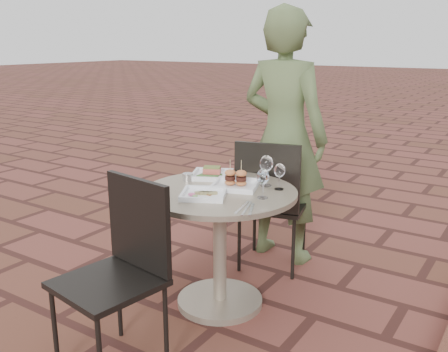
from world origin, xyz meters
The scene contains 13 objects.
ground centered at (0.00, 0.00, 0.00)m, with size 60.00×60.00×0.00m, color brown.
cafe_table centered at (0.29, -0.17, 0.48)m, with size 0.90×0.90×0.73m.
chair_far centered at (0.31, 0.42, 0.55)m, with size 0.53×0.53×0.93m.
chair_near centered at (0.19, -0.88, 0.55)m, with size 0.50×0.50×0.93m.
diner centered at (0.27, 0.69, 0.90)m, with size 0.66×0.43×1.80m, color #495B32.
plate_salmon centered at (0.08, 0.04, 0.75)m, with size 0.33×0.33×0.07m.
plate_sliders centered at (0.33, -0.07, 0.76)m, with size 0.33×0.33×0.17m.
plate_tuna centered at (0.28, -0.32, 0.74)m, with size 0.32×0.32×0.03m.
wine_glass_right centered at (0.57, -0.17, 0.85)m, with size 0.07×0.07×0.16m.
wine_glass_mid centered at (0.47, 0.05, 0.86)m, with size 0.08×0.08×0.19m.
wine_glass_far centered at (0.57, 0.03, 0.84)m, with size 0.07×0.07×0.15m.
steel_ramekin centered at (0.01, -0.11, 0.75)m, with size 0.06×0.06×0.05m, color silver.
cutlery_set centered at (0.59, -0.37, 0.73)m, with size 0.10×0.23×0.00m, color silver, non-canonical shape.
Camera 1 is at (1.82, -2.48, 1.56)m, focal length 40.00 mm.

